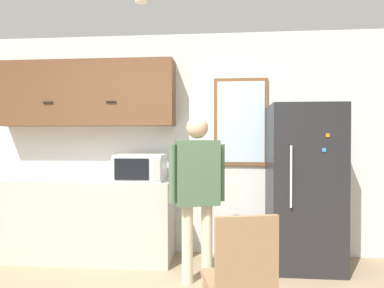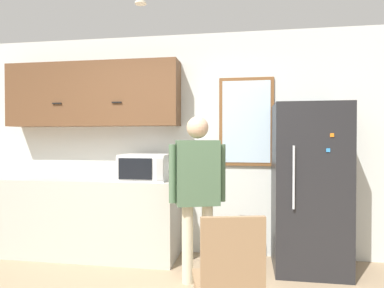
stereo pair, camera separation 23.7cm
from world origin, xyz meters
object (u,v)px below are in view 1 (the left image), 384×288
object	(u,v)px
microwave	(141,168)
refrigerator	(304,186)
person	(197,182)
chair	(241,276)

from	to	relation	value
microwave	refrigerator	size ratio (longest dim) A/B	0.31
microwave	person	size ratio (longest dim) A/B	0.34
refrigerator	chair	bearing A→B (deg)	-115.31
person	chair	xyz separation A→B (m)	(0.37, -1.11, -0.47)
refrigerator	chair	world-z (taller)	refrigerator
microwave	refrigerator	distance (m)	1.84
refrigerator	chair	size ratio (longest dim) A/B	1.90
chair	microwave	bearing A→B (deg)	-70.66
microwave	refrigerator	xyz separation A→B (m)	(1.83, -0.01, -0.19)
chair	person	bearing A→B (deg)	-85.28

